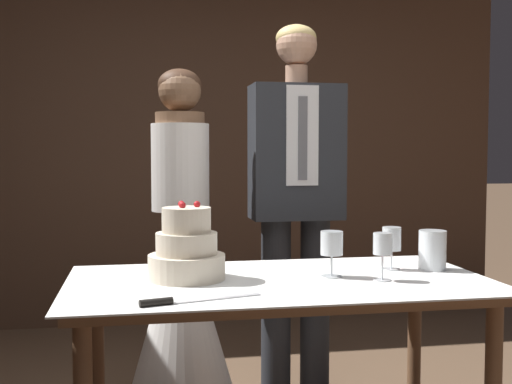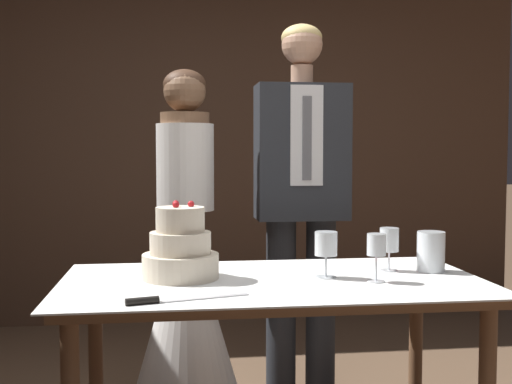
{
  "view_description": "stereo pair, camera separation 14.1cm",
  "coord_description": "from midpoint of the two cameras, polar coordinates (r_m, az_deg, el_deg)",
  "views": [
    {
      "loc": [
        -0.4,
        -2.17,
        1.23
      ],
      "look_at": [
        0.09,
        0.49,
        1.06
      ],
      "focal_mm": 45.0,
      "sensor_mm": 36.0,
      "label": 1
    },
    {
      "loc": [
        -0.26,
        -2.19,
        1.23
      ],
      "look_at": [
        0.09,
        0.49,
        1.06
      ],
      "focal_mm": 45.0,
      "sensor_mm": 36.0,
      "label": 2
    }
  ],
  "objects": [
    {
      "name": "tiered_cake",
      "position": [
        2.3,
        -4.98,
        -5.15
      ],
      "size": [
        0.27,
        0.27,
        0.28
      ],
      "color": "beige",
      "rests_on": "cake_table"
    },
    {
      "name": "wine_glass_middle",
      "position": [
        2.28,
        12.42,
        -4.85
      ],
      "size": [
        0.07,
        0.07,
        0.17
      ],
      "color": "silver",
      "rests_on": "cake_table"
    },
    {
      "name": "hurricane_candle",
      "position": [
        2.53,
        16.84,
        -5.18
      ],
      "size": [
        0.1,
        0.1,
        0.15
      ],
      "color": "silver",
      "rests_on": "cake_table"
    },
    {
      "name": "cake_knife",
      "position": [
        1.96,
        -6.1,
        -9.52
      ],
      "size": [
        0.38,
        0.12,
        0.02
      ],
      "rotation": [
        0.0,
        0.0,
        0.26
      ],
      "color": "silver",
      "rests_on": "cake_table"
    },
    {
      "name": "wall_back",
      "position": [
        4.67,
        -3.31,
        6.03
      ],
      "size": [
        4.54,
        0.12,
        2.85
      ],
      "primitive_type": "cube",
      "color": "#513828",
      "rests_on": "ground_plane"
    },
    {
      "name": "bride",
      "position": [
        3.2,
        -4.97,
        -7.76
      ],
      "size": [
        0.54,
        0.54,
        1.63
      ],
      "color": "white",
      "rests_on": "ground_plane"
    },
    {
      "name": "cake_table",
      "position": [
        2.31,
        3.27,
        -9.91
      ],
      "size": [
        1.49,
        0.79,
        0.78
      ],
      "color": "brown",
      "rests_on": "ground_plane"
    },
    {
      "name": "wine_glass_near",
      "position": [
        2.32,
        7.99,
        -4.8
      ],
      "size": [
        0.08,
        0.08,
        0.17
      ],
      "color": "silver",
      "rests_on": "cake_table"
    },
    {
      "name": "wine_glass_far",
      "position": [
        2.5,
        13.36,
        -4.37
      ],
      "size": [
        0.07,
        0.07,
        0.16
      ],
      "color": "silver",
      "rests_on": "cake_table"
    },
    {
      "name": "groom",
      "position": [
        3.21,
        5.31,
        0.3
      ],
      "size": [
        0.45,
        0.25,
        1.86
      ],
      "color": "#282B30",
      "rests_on": "ground_plane"
    }
  ]
}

